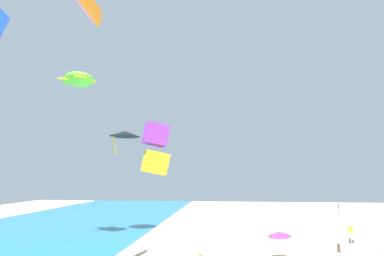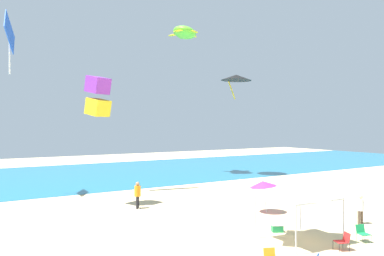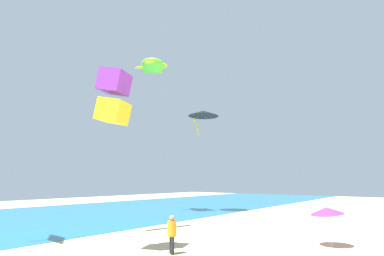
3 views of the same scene
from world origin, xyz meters
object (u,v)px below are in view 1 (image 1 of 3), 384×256
at_px(person_by_tent, 338,240).
at_px(kite_turtle_lime, 78,80).
at_px(canopy_tent, 373,235).
at_px(kite_delta_black, 125,134).
at_px(folding_chair_facing_ocean, 383,256).
at_px(banner_flag, 340,218).
at_px(beach_umbrella, 279,234).
at_px(kite_box_purple, 155,149).
at_px(person_watching_sky, 351,232).

height_order(person_by_tent, kite_turtle_lime, kite_turtle_lime).
distance_m(canopy_tent, kite_delta_black, 27.21).
relative_size(folding_chair_facing_ocean, banner_flag, 0.22).
distance_m(beach_umbrella, kite_box_purple, 13.32).
bearing_deg(kite_delta_black, beach_umbrella, -18.55).
distance_m(banner_flag, person_by_tent, 6.06).
xyz_separation_m(beach_umbrella, person_by_tent, (2.89, -5.32, -0.91)).
xyz_separation_m(kite_box_purple, kite_delta_black, (19.19, 8.05, 3.41)).
height_order(person_by_tent, kite_delta_black, kite_delta_black).
distance_m(folding_chair_facing_ocean, kite_box_purple, 19.31).
distance_m(beach_umbrella, kite_turtle_lime, 25.58).
height_order(folding_chair_facing_ocean, kite_delta_black, kite_delta_black).
bearing_deg(canopy_tent, kite_box_purple, 112.68).
xyz_separation_m(banner_flag, kite_turtle_lime, (-2.71, 27.29, 14.59)).
relative_size(kite_turtle_lime, kite_delta_black, 1.00).
height_order(folding_chair_facing_ocean, kite_turtle_lime, kite_turtle_lime).
bearing_deg(person_watching_sky, banner_flag, 90.78).
xyz_separation_m(person_by_tent, kite_box_purple, (-11.58, 13.38, 6.98)).
xyz_separation_m(banner_flag, person_watching_sky, (-1.44, -0.48, -1.13)).
bearing_deg(beach_umbrella, kite_turtle_lime, 73.88).
xyz_separation_m(person_watching_sky, kite_delta_black, (3.45, 23.90, 10.31)).
distance_m(kite_box_purple, kite_delta_black, 21.09).
xyz_separation_m(beach_umbrella, folding_chair_facing_ocean, (-0.15, -7.53, -1.45)).
bearing_deg(beach_umbrella, folding_chair_facing_ocean, -91.16).
relative_size(person_by_tent, kite_turtle_lime, 0.39).
bearing_deg(kite_box_purple, banner_flag, -63.30).
bearing_deg(kite_turtle_lime, kite_delta_black, -108.51).
bearing_deg(person_watching_sky, person_by_tent, -138.46).
xyz_separation_m(banner_flag, kite_delta_black, (2.01, 23.42, 9.18)).
distance_m(banner_flag, kite_delta_black, 25.24).
distance_m(person_watching_sky, kite_delta_black, 26.26).
relative_size(beach_umbrella, banner_flag, 0.61).
relative_size(kite_box_purple, kite_turtle_lime, 0.69).
distance_m(beach_umbrella, banner_flag, 11.20).
xyz_separation_m(canopy_tent, kite_turtle_lime, (8.67, 25.79, 14.37)).
xyz_separation_m(folding_chair_facing_ocean, banner_flag, (8.64, 0.23, 1.75)).
distance_m(person_by_tent, kite_box_purple, 19.02).
distance_m(canopy_tent, person_watching_sky, 10.23).
bearing_deg(person_by_tent, canopy_tent, -178.96).
bearing_deg(kite_turtle_lime, canopy_tent, -177.75).
distance_m(folding_chair_facing_ocean, person_by_tent, 3.80).
bearing_deg(banner_flag, person_watching_sky, -161.48).
bearing_deg(folding_chair_facing_ocean, person_watching_sky, 16.22).
height_order(canopy_tent, beach_umbrella, canopy_tent).
bearing_deg(person_by_tent, banner_flag, -23.33).
bearing_deg(folding_chair_facing_ocean, kite_delta_black, 83.99).
distance_m(person_watching_sky, kite_box_purple, 23.38).
xyz_separation_m(folding_chair_facing_ocean, kite_box_purple, (-8.54, 15.60, 7.52)).
bearing_deg(kite_turtle_lime, person_by_tent, -165.67).
distance_m(beach_umbrella, person_watching_sky, 10.54).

